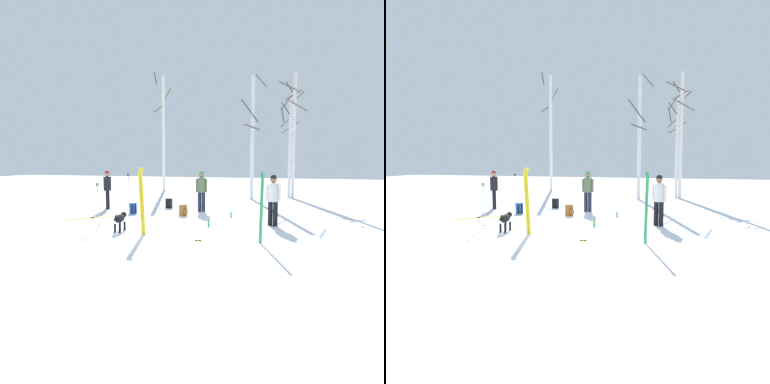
% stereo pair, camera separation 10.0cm
% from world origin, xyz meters
% --- Properties ---
extents(ground_plane, '(60.00, 60.00, 0.00)m').
position_xyz_m(ground_plane, '(0.00, 0.00, 0.00)').
color(ground_plane, white).
extents(person_0, '(0.52, 0.34, 1.72)m').
position_xyz_m(person_0, '(-0.10, 4.19, 0.98)').
color(person_0, '#1E2338').
rests_on(person_0, ground_plane).
extents(person_1, '(0.34, 0.46, 1.72)m').
position_xyz_m(person_1, '(-4.33, 3.91, 0.98)').
color(person_1, black).
rests_on(person_1, ground_plane).
extents(person_2, '(0.49, 0.34, 1.72)m').
position_xyz_m(person_2, '(2.92, 1.65, 0.98)').
color(person_2, black).
rests_on(person_2, ground_plane).
extents(dog, '(0.26, 0.90, 0.57)m').
position_xyz_m(dog, '(-1.62, -0.46, 0.39)').
color(dog, black).
rests_on(dog, ground_plane).
extents(ski_pair_planted_0, '(0.13, 0.16, 1.92)m').
position_xyz_m(ski_pair_planted_0, '(2.70, -0.97, 0.95)').
color(ski_pair_planted_0, green).
rests_on(ski_pair_planted_0, ground_plane).
extents(ski_pair_planted_1, '(0.20, 0.10, 1.98)m').
position_xyz_m(ski_pair_planted_1, '(-0.79, -0.72, 0.99)').
color(ski_pair_planted_1, yellow).
rests_on(ski_pair_planted_1, ground_plane).
extents(ski_pair_lying_0, '(1.51, 1.26, 0.05)m').
position_xyz_m(ski_pair_lying_0, '(-3.76, 1.50, 0.01)').
color(ski_pair_lying_0, yellow).
rests_on(ski_pair_lying_0, ground_plane).
extents(ski_pair_lying_1, '(0.25, 1.74, 0.05)m').
position_xyz_m(ski_pair_lying_1, '(1.02, -1.08, 0.01)').
color(ski_pair_lying_1, yellow).
rests_on(ski_pair_lying_1, ground_plane).
extents(ski_poles_0, '(0.07, 0.22, 1.46)m').
position_xyz_m(ski_poles_0, '(-2.57, -0.10, 0.78)').
color(ski_poles_0, '#B2B2BC').
rests_on(ski_poles_0, ground_plane).
extents(ski_poles_1, '(0.07, 0.23, 1.54)m').
position_xyz_m(ski_poles_1, '(-3.79, 4.94, 0.82)').
color(ski_poles_1, '#B2B2BC').
rests_on(ski_poles_1, ground_plane).
extents(backpack_0, '(0.34, 0.35, 0.44)m').
position_xyz_m(backpack_0, '(-2.68, 2.90, 0.21)').
color(backpack_0, '#1E4C99').
rests_on(backpack_0, ground_plane).
extents(backpack_1, '(0.34, 0.32, 0.44)m').
position_xyz_m(backpack_1, '(-0.56, 2.95, 0.21)').
color(backpack_1, '#99591E').
rests_on(backpack_1, ground_plane).
extents(backpack_2, '(0.29, 0.31, 0.44)m').
position_xyz_m(backpack_2, '(-1.76, 4.84, 0.21)').
color(backpack_2, black).
rests_on(backpack_2, ground_plane).
extents(water_bottle_0, '(0.08, 0.08, 0.24)m').
position_xyz_m(water_bottle_0, '(0.86, 1.03, 0.11)').
color(water_bottle_0, green).
rests_on(water_bottle_0, ground_plane).
extents(water_bottle_1, '(0.07, 0.07, 0.22)m').
position_xyz_m(water_bottle_1, '(1.32, 3.03, 0.10)').
color(water_bottle_1, green).
rests_on(water_bottle_1, ground_plane).
extents(birch_tree_0, '(1.26, 1.38, 8.08)m').
position_xyz_m(birch_tree_0, '(-4.76, 12.85, 4.04)').
color(birch_tree_0, silver).
rests_on(birch_tree_0, ground_plane).
extents(birch_tree_1, '(1.33, 0.93, 6.64)m').
position_xyz_m(birch_tree_1, '(1.56, 9.20, 3.42)').
color(birch_tree_1, silver).
rests_on(birch_tree_1, ground_plane).
extents(birch_tree_2, '(1.07, 1.10, 5.81)m').
position_xyz_m(birch_tree_2, '(3.52, 10.58, 2.99)').
color(birch_tree_2, silver).
rests_on(birch_tree_2, ground_plane).
extents(birch_tree_3, '(1.57, 1.45, 6.99)m').
position_xyz_m(birch_tree_3, '(3.74, 10.52, 3.70)').
color(birch_tree_3, silver).
rests_on(birch_tree_3, ground_plane).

